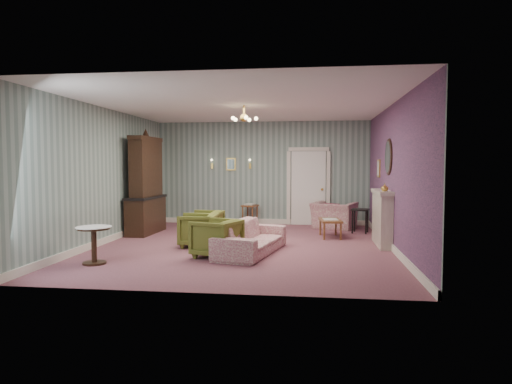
# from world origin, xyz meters

# --- Properties ---
(floor) EXTENTS (7.00, 7.00, 0.00)m
(floor) POSITION_xyz_m (0.00, 0.00, 0.00)
(floor) COLOR #844D5A
(floor) RESTS_ON ground
(ceiling) EXTENTS (7.00, 7.00, 0.00)m
(ceiling) POSITION_xyz_m (0.00, 0.00, 2.90)
(ceiling) COLOR white
(ceiling) RESTS_ON ground
(wall_back) EXTENTS (6.00, 0.00, 6.00)m
(wall_back) POSITION_xyz_m (0.00, 3.50, 1.45)
(wall_back) COLOR slate
(wall_back) RESTS_ON ground
(wall_front) EXTENTS (6.00, 0.00, 6.00)m
(wall_front) POSITION_xyz_m (0.00, -3.50, 1.45)
(wall_front) COLOR slate
(wall_front) RESTS_ON ground
(wall_left) EXTENTS (0.00, 7.00, 7.00)m
(wall_left) POSITION_xyz_m (-3.00, 0.00, 1.45)
(wall_left) COLOR slate
(wall_left) RESTS_ON ground
(wall_right) EXTENTS (0.00, 7.00, 7.00)m
(wall_right) POSITION_xyz_m (3.00, 0.00, 1.45)
(wall_right) COLOR slate
(wall_right) RESTS_ON ground
(wall_right_floral) EXTENTS (0.00, 7.00, 7.00)m
(wall_right_floral) POSITION_xyz_m (2.98, 0.00, 1.45)
(wall_right_floral) COLOR #A85480
(wall_right_floral) RESTS_ON ground
(door) EXTENTS (1.12, 0.12, 2.16)m
(door) POSITION_xyz_m (1.30, 3.46, 1.08)
(door) COLOR white
(door) RESTS_ON floor
(olive_chair_a) EXTENTS (0.92, 0.94, 0.77)m
(olive_chair_a) POSITION_xyz_m (-0.32, -1.22, 0.39)
(olive_chair_a) COLOR #5B6021
(olive_chair_a) RESTS_ON floor
(olive_chair_b) EXTENTS (0.72, 0.76, 0.75)m
(olive_chair_b) POSITION_xyz_m (-0.93, -0.20, 0.38)
(olive_chair_b) COLOR #5B6021
(olive_chair_b) RESTS_ON floor
(olive_chair_c) EXTENTS (0.75, 0.79, 0.75)m
(olive_chair_c) POSITION_xyz_m (-0.96, 0.47, 0.37)
(olive_chair_c) COLOR #5B6021
(olive_chair_c) RESTS_ON floor
(sofa_chintz) EXTENTS (1.03, 2.18, 0.82)m
(sofa_chintz) POSITION_xyz_m (0.26, -0.78, 0.41)
(sofa_chintz) COLOR #953C56
(sofa_chintz) RESTS_ON floor
(wingback_chair) EXTENTS (1.24, 1.03, 0.93)m
(wingback_chair) POSITION_xyz_m (1.98, 2.79, 0.47)
(wingback_chair) COLOR #953C56
(wingback_chair) RESTS_ON floor
(dresser) EXTENTS (0.57, 1.52, 2.51)m
(dresser) POSITION_xyz_m (-2.65, 1.39, 1.25)
(dresser) COLOR black
(dresser) RESTS_ON floor
(fireplace) EXTENTS (0.30, 1.40, 1.16)m
(fireplace) POSITION_xyz_m (2.86, 0.40, 0.58)
(fireplace) COLOR beige
(fireplace) RESTS_ON floor
(mantel_vase) EXTENTS (0.15, 0.15, 0.15)m
(mantel_vase) POSITION_xyz_m (2.84, 0.00, 1.23)
(mantel_vase) COLOR gold
(mantel_vase) RESTS_ON fireplace
(oval_mirror) EXTENTS (0.04, 0.76, 0.84)m
(oval_mirror) POSITION_xyz_m (2.96, 0.40, 1.85)
(oval_mirror) COLOR white
(oval_mirror) RESTS_ON wall_right
(framed_print) EXTENTS (0.04, 0.34, 0.42)m
(framed_print) POSITION_xyz_m (2.97, 1.75, 1.60)
(framed_print) COLOR gold
(framed_print) RESTS_ON wall_right
(coffee_table) EXTENTS (0.55, 0.88, 0.43)m
(coffee_table) POSITION_xyz_m (1.83, 1.30, 0.21)
(coffee_table) COLOR brown
(coffee_table) RESTS_ON floor
(side_table_black) EXTENTS (0.49, 0.49, 0.60)m
(side_table_black) POSITION_xyz_m (2.58, 2.03, 0.30)
(side_table_black) COLOR black
(side_table_black) RESTS_ON floor
(pedestal_table) EXTENTS (0.66, 0.66, 0.65)m
(pedestal_table) POSITION_xyz_m (-2.28, -2.02, 0.32)
(pedestal_table) COLOR black
(pedestal_table) RESTS_ON floor
(nesting_table) EXTENTS (0.47, 0.55, 0.62)m
(nesting_table) POSITION_xyz_m (-0.31, 3.15, 0.31)
(nesting_table) COLOR brown
(nesting_table) RESTS_ON floor
(gilt_mirror_back) EXTENTS (0.28, 0.06, 0.36)m
(gilt_mirror_back) POSITION_xyz_m (-0.90, 3.46, 1.70)
(gilt_mirror_back) COLOR gold
(gilt_mirror_back) RESTS_ON wall_back
(sconce_left) EXTENTS (0.16, 0.12, 0.30)m
(sconce_left) POSITION_xyz_m (-1.45, 3.44, 1.70)
(sconce_left) COLOR gold
(sconce_left) RESTS_ON wall_back
(sconce_right) EXTENTS (0.16, 0.12, 0.30)m
(sconce_right) POSITION_xyz_m (-0.35, 3.44, 1.70)
(sconce_right) COLOR gold
(sconce_right) RESTS_ON wall_back
(chandelier) EXTENTS (0.56, 0.56, 0.36)m
(chandelier) POSITION_xyz_m (0.00, 0.00, 2.63)
(chandelier) COLOR gold
(chandelier) RESTS_ON ceiling
(burgundy_cushion) EXTENTS (0.41, 0.28, 0.39)m
(burgundy_cushion) POSITION_xyz_m (1.93, 2.64, 0.48)
(burgundy_cushion) COLOR maroon
(burgundy_cushion) RESTS_ON wingback_chair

